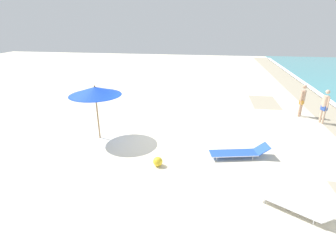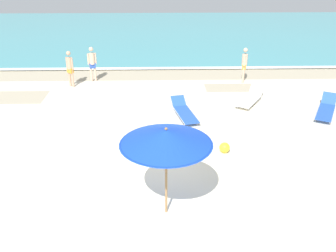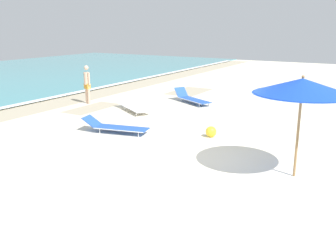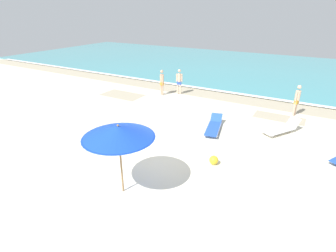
% 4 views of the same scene
% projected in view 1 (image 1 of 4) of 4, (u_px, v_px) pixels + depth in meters
% --- Properties ---
extents(ground_plane, '(60.00, 60.00, 0.16)m').
position_uv_depth(ground_plane, '(153.00, 143.00, 11.59)').
color(ground_plane, beige).
extents(beach_umbrella, '(2.22, 2.22, 2.42)m').
position_uv_depth(beach_umbrella, '(95.00, 91.00, 11.07)').
color(beach_umbrella, '#9E7547').
rests_on(beach_umbrella, ground_plane).
extents(sun_lounger_under_umbrella, '(1.08, 2.34, 0.49)m').
position_uv_depth(sun_lounger_under_umbrella, '(239.00, 152.00, 10.17)').
color(sun_lounger_under_umbrella, blue).
rests_on(sun_lounger_under_umbrella, ground_plane).
extents(sun_lounger_beside_umbrella, '(1.59, 2.04, 0.61)m').
position_uv_depth(sun_lounger_beside_umbrella, '(300.00, 206.00, 7.24)').
color(sun_lounger_beside_umbrella, white).
rests_on(sun_lounger_beside_umbrella, ground_plane).
extents(beachgoer_wading_adult, '(0.38, 0.32, 1.76)m').
position_uv_depth(beachgoer_wading_adult, '(302.00, 99.00, 14.17)').
color(beachgoer_wading_adult, tan).
rests_on(beachgoer_wading_adult, ground_plane).
extents(beachgoer_shoreline_child, '(0.43, 0.27, 1.76)m').
position_uv_depth(beachgoer_shoreline_child, '(325.00, 105.00, 13.19)').
color(beachgoer_shoreline_child, beige).
rests_on(beachgoer_shoreline_child, ground_plane).
extents(beach_ball, '(0.35, 0.35, 0.35)m').
position_uv_depth(beach_ball, '(158.00, 162.00, 9.56)').
color(beach_ball, yellow).
rests_on(beach_ball, ground_plane).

